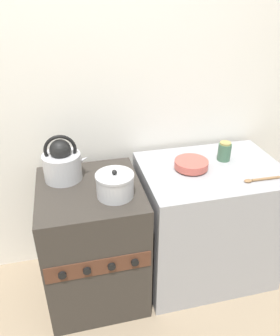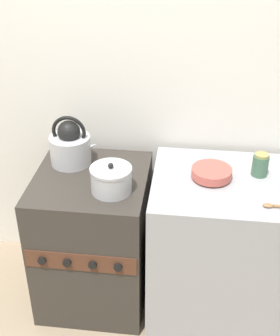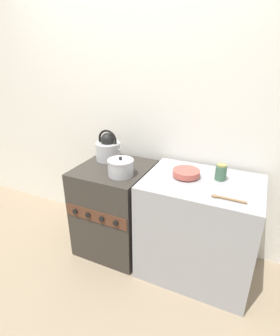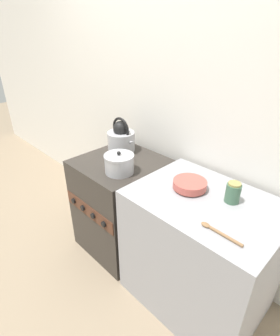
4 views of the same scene
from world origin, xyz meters
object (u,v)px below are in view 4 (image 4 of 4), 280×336
stove (121,204)px  enamel_bowl (190,184)px  storage_jar (233,193)px  cooking_pot (119,164)px  kettle (121,139)px

stove → enamel_bowl: enamel_bowl is taller
stove → storage_jar: size_ratio=6.64×
stove → cooking_pot: cooking_pot is taller
kettle → cooking_pot: kettle is taller
stove → cooking_pot: size_ratio=3.92×
enamel_bowl → storage_jar: (0.25, 0.06, 0.03)m
stove → kettle: bearing=133.7°
enamel_bowl → storage_jar: size_ratio=1.68×
cooking_pot → stove: bearing=140.3°
kettle → enamel_bowl: kettle is taller
stove → storage_jar: bearing=6.1°
cooking_pot → kettle: bearing=136.8°
cooking_pot → storage_jar: size_ratio=1.70×
stove → storage_jar: storage_jar is taller
enamel_bowl → stove: bearing=-177.3°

